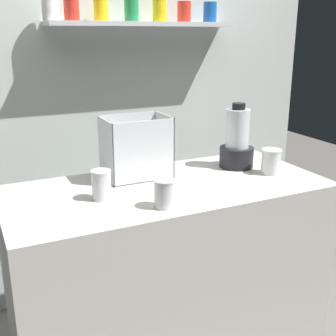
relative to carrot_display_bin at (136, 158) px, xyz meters
The scene contains 7 objects.
counter 0.57m from the carrot_display_bin, 66.49° to the right, with size 1.40×0.64×0.90m, color beige.
back_wall_unit 0.65m from the carrot_display_bin, 82.03° to the left, with size 2.60×0.24×2.50m.
carrot_display_bin is the anchor object (origin of this frame).
blender_pitcher 0.51m from the carrot_display_bin, ahead, with size 0.17×0.17×0.32m.
juice_cup_pomegranate_far_left 0.31m from the carrot_display_bin, 137.64° to the right, with size 0.08×0.08×0.12m.
juice_cup_mango_left 0.40m from the carrot_display_bin, 95.87° to the right, with size 0.08×0.08×0.11m.
juice_cup_orange_middle 0.63m from the carrot_display_bin, 21.74° to the right, with size 0.09×0.09×0.12m.
Camera 1 is at (-0.77, -1.61, 1.54)m, focal length 46.33 mm.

